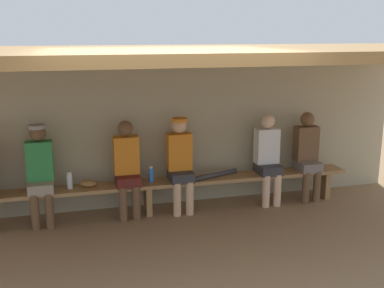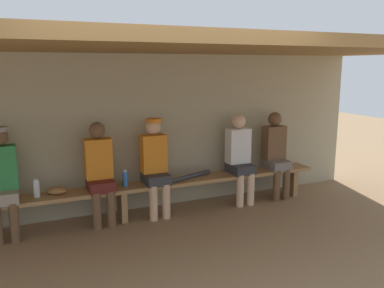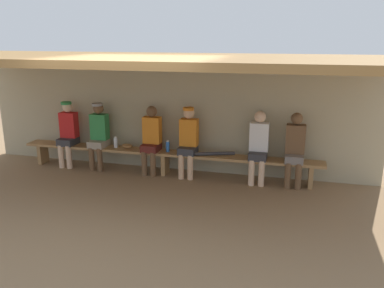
# 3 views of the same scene
# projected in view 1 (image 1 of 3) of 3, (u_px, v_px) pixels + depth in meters

# --- Properties ---
(ground_plane) EXTENTS (24.00, 24.00, 0.00)m
(ground_plane) POSITION_uv_depth(u_px,v_px,m) (171.00, 265.00, 5.13)
(ground_plane) COLOR #8C6D4C
(back_wall) EXTENTS (8.00, 0.20, 2.20)m
(back_wall) POSITION_uv_depth(u_px,v_px,m) (141.00, 131.00, 6.75)
(back_wall) COLOR tan
(back_wall) RESTS_ON ground
(dugout_roof) EXTENTS (8.00, 2.80, 0.12)m
(dugout_roof) POSITION_uv_depth(u_px,v_px,m) (156.00, 54.00, 5.26)
(dugout_roof) COLOR olive
(dugout_roof) RESTS_ON back_wall
(bench) EXTENTS (6.00, 0.36, 0.46)m
(bench) POSITION_uv_depth(u_px,v_px,m) (148.00, 187.00, 6.50)
(bench) COLOR #9E7547
(bench) RESTS_ON ground
(player_shirtless_tan) EXTENTS (0.34, 0.42, 1.34)m
(player_shirtless_tan) POSITION_uv_depth(u_px,v_px,m) (268.00, 155.00, 6.87)
(player_shirtless_tan) COLOR #333338
(player_shirtless_tan) RESTS_ON ground
(player_in_white) EXTENTS (0.34, 0.42, 1.34)m
(player_in_white) POSITION_uv_depth(u_px,v_px,m) (180.00, 160.00, 6.53)
(player_in_white) COLOR #333338
(player_in_white) RESTS_ON ground
(player_near_post) EXTENTS (0.34, 0.42, 1.34)m
(player_near_post) POSITION_uv_depth(u_px,v_px,m) (40.00, 170.00, 6.07)
(player_near_post) COLOR gray
(player_near_post) RESTS_ON ground
(player_middle) EXTENTS (0.34, 0.42, 1.34)m
(player_middle) POSITION_uv_depth(u_px,v_px,m) (307.00, 152.00, 7.02)
(player_middle) COLOR slate
(player_middle) RESTS_ON ground
(player_in_blue) EXTENTS (0.34, 0.42, 1.34)m
(player_in_blue) POSITION_uv_depth(u_px,v_px,m) (127.00, 165.00, 6.35)
(player_in_blue) COLOR #591E19
(player_in_blue) RESTS_ON ground
(water_bottle_clear) EXTENTS (0.07, 0.07, 0.22)m
(water_bottle_clear) POSITION_uv_depth(u_px,v_px,m) (151.00, 175.00, 6.48)
(water_bottle_clear) COLOR blue
(water_bottle_clear) RESTS_ON bench
(water_bottle_green) EXTENTS (0.08, 0.08, 0.22)m
(water_bottle_green) POSITION_uv_depth(u_px,v_px,m) (70.00, 181.00, 6.21)
(water_bottle_green) COLOR silver
(water_bottle_green) RESTS_ON bench
(baseball_glove_dark_brown) EXTENTS (0.28, 0.24, 0.09)m
(baseball_glove_dark_brown) POSITION_uv_depth(u_px,v_px,m) (88.00, 183.00, 6.30)
(baseball_glove_dark_brown) COLOR olive
(baseball_glove_dark_brown) RESTS_ON bench
(baseball_bat) EXTENTS (0.74, 0.32, 0.07)m
(baseball_bat) POSITION_uv_depth(u_px,v_px,m) (215.00, 175.00, 6.72)
(baseball_bat) COLOR #333338
(baseball_bat) RESTS_ON bench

